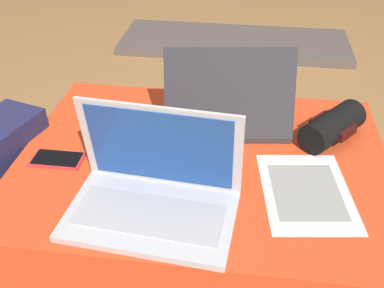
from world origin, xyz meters
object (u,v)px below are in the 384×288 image
cell_phone (57,159)px  paper_sheet (306,192)px  laptop_far (227,110)px  wrist_brace (332,126)px  laptop_near (154,191)px  backpack (3,196)px

cell_phone → paper_sheet: (0.65, -0.04, -0.00)m
laptop_far → wrist_brace: 0.30m
laptop_far → paper_sheet: laptop_far is taller
laptop_near → cell_phone: 0.33m
cell_phone → laptop_far: bearing=-61.6°
laptop_far → laptop_near: bearing=62.0°
laptop_near → laptop_far: (0.14, 0.38, 0.00)m
paper_sheet → wrist_brace: (0.08, 0.24, 0.04)m
backpack → laptop_near: bearing=87.7°
laptop_near → wrist_brace: laptop_near is taller
laptop_near → backpack: 0.58m
laptop_far → backpack: size_ratio=0.74×
paper_sheet → wrist_brace: 0.26m
laptop_near → laptop_far: 0.40m
wrist_brace → laptop_near: bearing=-141.4°
laptop_near → backpack: size_ratio=0.75×
laptop_far → backpack: (-0.65, -0.22, -0.23)m
paper_sheet → cell_phone: bearing=168.9°
paper_sheet → backpack: bearing=168.2°
laptop_near → paper_sheet: bearing=21.4°
cell_phone → laptop_near: bearing=-116.1°
laptop_far → wrist_brace: size_ratio=1.79×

